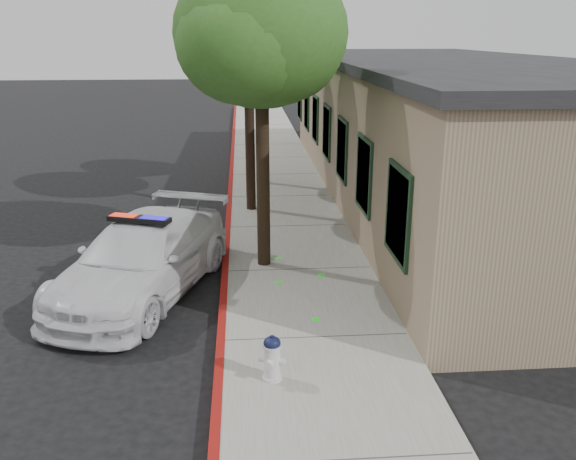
% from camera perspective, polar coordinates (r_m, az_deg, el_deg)
% --- Properties ---
extents(ground, '(120.00, 120.00, 0.00)m').
position_cam_1_polar(ground, '(10.08, -6.77, -11.21)').
color(ground, black).
rests_on(ground, ground).
extents(sidewalk, '(3.20, 60.00, 0.15)m').
position_cam_1_polar(sidewalk, '(12.78, 0.90, -4.06)').
color(sidewalk, gray).
rests_on(sidewalk, ground).
extents(red_curb, '(0.14, 60.00, 0.16)m').
position_cam_1_polar(red_curb, '(12.74, -6.03, -4.22)').
color(red_curb, maroon).
rests_on(red_curb, ground).
extents(clapboard_building, '(7.30, 20.89, 4.24)m').
position_cam_1_polar(clapboard_building, '(19.02, 14.87, 9.24)').
color(clapboard_building, '#958462').
rests_on(clapboard_building, ground).
extents(police_car, '(3.65, 5.53, 1.61)m').
position_cam_1_polar(police_car, '(12.03, -13.76, -2.63)').
color(police_car, silver).
rests_on(police_car, ground).
extents(fire_hydrant, '(0.40, 0.35, 0.70)m').
position_cam_1_polar(fire_hydrant, '(8.77, -1.53, -12.12)').
color(fire_hydrant, silver).
rests_on(fire_hydrant, sidewalk).
extents(street_tree_near, '(3.41, 3.54, 6.25)m').
position_cam_1_polar(street_tree_near, '(12.14, -2.52, 17.72)').
color(street_tree_near, black).
rests_on(street_tree_near, sidewalk).
extents(street_tree_mid, '(3.23, 3.22, 6.03)m').
position_cam_1_polar(street_tree_mid, '(16.47, -3.83, 17.47)').
color(street_tree_mid, black).
rests_on(street_tree_mid, sidewalk).
extents(street_tree_far, '(2.82, 2.70, 5.09)m').
position_cam_1_polar(street_tree_far, '(19.59, -2.66, 15.52)').
color(street_tree_far, black).
rests_on(street_tree_far, sidewalk).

